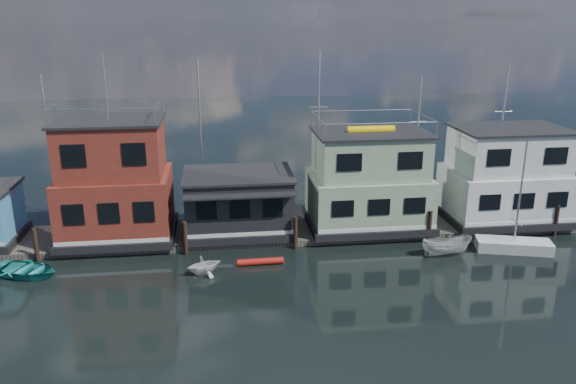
{
  "coord_description": "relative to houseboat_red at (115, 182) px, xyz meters",
  "views": [
    {
      "loc": [
        -1.68,
        -24.13,
        14.53
      ],
      "look_at": [
        2.88,
        12.0,
        3.0
      ],
      "focal_mm": 35.0,
      "sensor_mm": 36.0,
      "label": 1
    }
  ],
  "objects": [
    {
      "name": "motorboat",
      "position": [
        20.8,
        -5.05,
        -3.48
      ],
      "size": [
        3.25,
        1.26,
        1.25
      ],
      "primitive_type": "imported",
      "rotation": [
        0.0,
        0.0,
        1.56
      ],
      "color": "silver",
      "rests_on": "ground"
    },
    {
      "name": "pilings",
      "position": [
        8.17,
        -2.8,
        -3.0
      ],
      "size": [
        42.28,
        0.28,
        2.2
      ],
      "color": "#2D2116",
      "rests_on": "ground"
    },
    {
      "name": "dock",
      "position": [
        8.5,
        0.0,
        -3.9
      ],
      "size": [
        48.0,
        5.0,
        0.4
      ],
      "primitive_type": "cube",
      "color": "#595147",
      "rests_on": "ground"
    },
    {
      "name": "dinghy_teal",
      "position": [
        -4.59,
        -4.79,
        -3.69
      ],
      "size": [
        4.84,
        4.24,
        0.83
      ],
      "primitive_type": "imported",
      "rotation": [
        0.0,
        0.0,
        1.16
      ],
      "color": "teal",
      "rests_on": "ground"
    },
    {
      "name": "ground",
      "position": [
        8.5,
        -12.0,
        -4.1
      ],
      "size": [
        160.0,
        160.0,
        0.0
      ],
      "primitive_type": "plane",
      "color": "black",
      "rests_on": "ground"
    },
    {
      "name": "houseboat_white",
      "position": [
        27.0,
        0.0,
        -0.57
      ],
      "size": [
        8.4,
        5.9,
        6.66
      ],
      "color": "black",
      "rests_on": "dock"
    },
    {
      "name": "background_masts",
      "position": [
        13.26,
        6.0,
        1.45
      ],
      "size": [
        36.4,
        0.16,
        12.0
      ],
      "color": "silver",
      "rests_on": "ground"
    },
    {
      "name": "houseboat_red",
      "position": [
        0.0,
        0.0,
        0.0
      ],
      "size": [
        7.4,
        5.9,
        11.86
      ],
      "color": "black",
      "rests_on": "dock"
    },
    {
      "name": "houseboat_green",
      "position": [
        17.0,
        0.0,
        -0.55
      ],
      "size": [
        8.4,
        5.9,
        7.03
      ],
      "color": "black",
      "rests_on": "dock"
    },
    {
      "name": "houseboat_dark",
      "position": [
        8.0,
        -0.02,
        -1.69
      ],
      "size": [
        7.4,
        6.1,
        4.06
      ],
      "color": "black",
      "rests_on": "dock"
    },
    {
      "name": "day_sailer",
      "position": [
        25.4,
        -4.88,
        -3.68
      ],
      "size": [
        4.88,
        2.73,
        7.31
      ],
      "rotation": [
        0.0,
        0.0,
        -0.27
      ],
      "color": "silver",
      "rests_on": "ground"
    },
    {
      "name": "red_kayak",
      "position": [
        9.06,
        -4.96,
        -3.9
      ],
      "size": [
        2.83,
        0.48,
        0.41
      ],
      "primitive_type": "cylinder",
      "rotation": [
        0.0,
        1.57,
        0.02
      ],
      "color": "#B51B13",
      "rests_on": "ground"
    },
    {
      "name": "dinghy_white",
      "position": [
        5.66,
        -5.75,
        -3.54
      ],
      "size": [
        2.69,
        2.53,
        1.13
      ],
      "primitive_type": "imported",
      "rotation": [
        0.0,
        0.0,
        1.96
      ],
      "color": "silver",
      "rests_on": "ground"
    }
  ]
}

